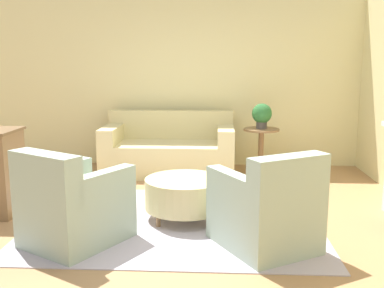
{
  "coord_description": "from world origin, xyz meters",
  "views": [
    {
      "loc": [
        0.43,
        -4.55,
        1.69
      ],
      "look_at": [
        0.15,
        0.55,
        0.75
      ],
      "focal_mm": 42.0,
      "sensor_mm": 36.0,
      "label": 1
    }
  ],
  "objects_px": {
    "armchair_left": "(73,207)",
    "couch": "(169,151)",
    "armchair_right": "(267,211)",
    "side_table": "(261,144)",
    "potted_plant_on_side_table": "(262,115)",
    "ottoman_table": "(185,193)"
  },
  "relations": [
    {
      "from": "armchair_left",
      "to": "couch",
      "type": "bearing_deg",
      "value": 77.92
    },
    {
      "from": "armchair_right",
      "to": "side_table",
      "type": "height_order",
      "value": "armchair_right"
    },
    {
      "from": "armchair_right",
      "to": "potted_plant_on_side_table",
      "type": "relative_size",
      "value": 2.99
    },
    {
      "from": "couch",
      "to": "armchair_left",
      "type": "bearing_deg",
      "value": -102.08
    },
    {
      "from": "armchair_right",
      "to": "ottoman_table",
      "type": "distance_m",
      "value": 1.08
    },
    {
      "from": "side_table",
      "to": "armchair_left",
      "type": "bearing_deg",
      "value": -126.39
    },
    {
      "from": "armchair_left",
      "to": "side_table",
      "type": "distance_m",
      "value": 3.37
    },
    {
      "from": "ottoman_table",
      "to": "armchair_right",
      "type": "bearing_deg",
      "value": -42.13
    },
    {
      "from": "armchair_right",
      "to": "ottoman_table",
      "type": "height_order",
      "value": "armchair_right"
    },
    {
      "from": "couch",
      "to": "side_table",
      "type": "xyz_separation_m",
      "value": [
        1.39,
        -0.11,
        0.14
      ]
    },
    {
      "from": "armchair_left",
      "to": "potted_plant_on_side_table",
      "type": "relative_size",
      "value": 2.99
    },
    {
      "from": "couch",
      "to": "ottoman_table",
      "type": "bearing_deg",
      "value": -79.42
    },
    {
      "from": "couch",
      "to": "side_table",
      "type": "bearing_deg",
      "value": -4.47
    },
    {
      "from": "armchair_right",
      "to": "potted_plant_on_side_table",
      "type": "distance_m",
      "value": 2.77
    },
    {
      "from": "potted_plant_on_side_table",
      "to": "armchair_right",
      "type": "bearing_deg",
      "value": -94.25
    },
    {
      "from": "side_table",
      "to": "potted_plant_on_side_table",
      "type": "relative_size",
      "value": 1.91
    },
    {
      "from": "side_table",
      "to": "potted_plant_on_side_table",
      "type": "xyz_separation_m",
      "value": [
        0.0,
        0.0,
        0.44
      ]
    },
    {
      "from": "ottoman_table",
      "to": "potted_plant_on_side_table",
      "type": "xyz_separation_m",
      "value": [
        1.0,
        1.98,
        0.63
      ]
    },
    {
      "from": "couch",
      "to": "armchair_right",
      "type": "distance_m",
      "value": 3.06
    },
    {
      "from": "couch",
      "to": "ottoman_table",
      "type": "height_order",
      "value": "couch"
    },
    {
      "from": "ottoman_table",
      "to": "side_table",
      "type": "bearing_deg",
      "value": 63.2
    },
    {
      "from": "armchair_right",
      "to": "ottoman_table",
      "type": "xyz_separation_m",
      "value": [
        -0.8,
        0.72,
        -0.07
      ]
    }
  ]
}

